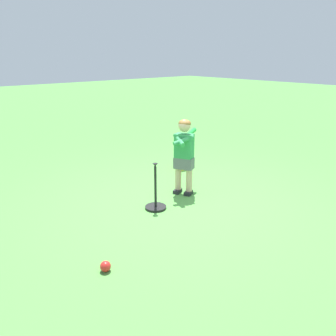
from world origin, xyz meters
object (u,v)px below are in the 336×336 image
Objects in this scene: play_ball_by_bucket at (105,266)px; toy_bucket at (181,164)px; batting_tee at (156,201)px; child_batter at (184,150)px.

play_ball_by_bucket is 0.48× the size of toy_bucket.
batting_tee is (0.77, -1.24, 0.05)m from play_ball_by_bucket.
child_batter is 1.74× the size of batting_tee.
child_batter is 0.86m from batting_tee.
batting_tee is (-0.14, 0.64, -0.55)m from child_batter.
child_batter reaches higher than batting_tee.
play_ball_by_bucket is at bearing 123.63° from toy_bucket.
toy_bucket is at bearing -41.64° from child_batter.
play_ball_by_bucket is 1.46m from batting_tee.
child_batter reaches higher than toy_bucket.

